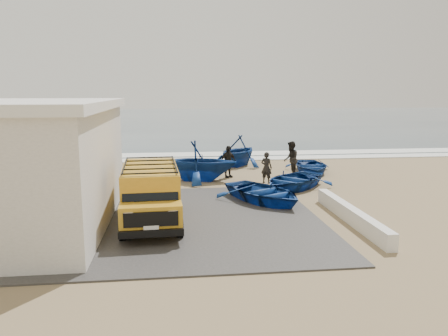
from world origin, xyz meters
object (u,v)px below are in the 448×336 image
boat_near_left (263,192)px  boat_near_right (293,180)px  boat_mid_right (311,166)px  fisherman_middle (291,159)px  boat_mid_left (199,161)px  boat_far_left (238,151)px  van (151,192)px  parapet (351,215)px  fisherman_front (266,168)px  fisherman_back (228,162)px

boat_near_left → boat_near_right: boat_near_left is taller
boat_mid_right → boat_near_left: bearing=-115.2°
fisherman_middle → boat_mid_left: bearing=-69.4°
boat_far_left → van: bearing=-74.5°
boat_near_left → fisherman_middle: fisherman_middle is taller
boat_near_left → boat_far_left: 9.14m
van → boat_near_right: size_ratio=1.23×
boat_near_right → boat_mid_left: (-4.35, 2.45, 0.62)m
boat_near_left → van: bearing=-179.6°
parapet → van: (-7.03, 0.78, 0.85)m
boat_far_left → fisherman_front: bearing=-44.7°
boat_near_right → boat_far_left: boat_far_left is taller
boat_mid_right → van: bearing=-127.0°
boat_mid_left → boat_mid_right: boat_mid_left is taller
boat_near_left → boat_mid_left: boat_mid_left is taller
boat_mid_left → fisherman_front: bearing=-92.1°
boat_near_right → boat_mid_left: bearing=-163.3°
parapet → boat_far_left: bearing=100.1°
boat_mid_right → fisherman_middle: bearing=-135.2°
van → boat_mid_left: van is taller
boat_near_left → boat_near_right: 3.10m
boat_mid_right → fisherman_middle: size_ratio=1.88×
van → boat_far_left: (4.85, 11.51, -0.16)m
boat_far_left → fisherman_middle: (2.28, -3.95, 0.02)m
parapet → fisherman_front: size_ratio=3.75×
parapet → boat_mid_left: (-4.90, 8.03, 0.77)m
boat_near_left → fisherman_back: fisherman_back is taller
boat_near_right → boat_mid_right: bearing=107.2°
boat_near_left → fisherman_middle: bearing=35.8°
boat_near_left → fisherman_back: (-0.78, 5.49, 0.43)m
parapet → van: 7.13m
parapet → fisherman_middle: fisherman_middle is taller
van → boat_far_left: bearing=64.6°
boat_mid_left → fisherman_front: 3.53m
fisherman_middle → boat_near_left: bearing=-9.6°
boat_near_left → fisherman_front: size_ratio=2.59×
fisherman_front → van: bearing=83.5°
parapet → fisherman_back: (-3.28, 8.66, 0.59)m
boat_mid_left → fisherman_back: boat_mid_left is taller
fisherman_middle → fisherman_back: 3.40m
parapet → boat_mid_right: (1.59, 9.46, 0.11)m
parapet → fisherman_middle: (0.10, 8.34, 0.70)m
van → fisherman_middle: size_ratio=2.54×
fisherman_back → parapet: bearing=-95.9°
boat_near_left → boat_mid_right: bearing=29.5°
boat_near_right → fisherman_front: bearing=171.4°
parapet → boat_near_left: bearing=128.2°
fisherman_middle → parapet: bearing=16.4°
fisherman_front → boat_mid_left: bearing=17.7°
fisherman_front → fisherman_middle: (1.64, 1.37, 0.18)m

